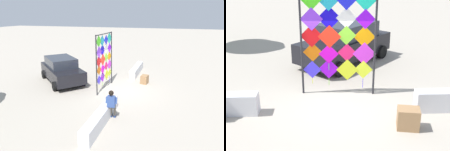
% 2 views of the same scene
% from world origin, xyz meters
% --- Properties ---
extents(ground, '(120.00, 120.00, 0.00)m').
position_xyz_m(ground, '(0.00, 0.00, 0.00)').
color(ground, '#ADA393').
extents(plaza_ledge_left, '(3.69, 0.45, 0.64)m').
position_xyz_m(plaza_ledge_left, '(-4.20, -0.22, 0.32)').
color(plaza_ledge_left, silver).
rests_on(plaza_ledge_left, ground).
extents(plaza_ledge_right, '(3.69, 0.45, 0.64)m').
position_xyz_m(plaza_ledge_right, '(4.20, -0.22, 0.32)').
color(plaza_ledge_right, silver).
rests_on(plaza_ledge_right, ground).
extents(kite_display_rack, '(2.47, 0.23, 3.60)m').
position_xyz_m(kite_display_rack, '(0.06, 1.11, 2.07)').
color(kite_display_rack, '#232328').
rests_on(kite_display_rack, ground).
extents(seated_vendor, '(0.67, 0.53, 1.49)m').
position_xyz_m(seated_vendor, '(-3.71, -0.55, 0.87)').
color(seated_vendor, '#666056').
rests_on(seated_vendor, ground).
extents(parked_car, '(4.49, 4.67, 1.76)m').
position_xyz_m(parked_car, '(0.51, 4.53, 0.89)').
color(parked_car, black).
rests_on(parked_car, ground).
extents(cardboard_box_large, '(0.66, 0.55, 0.59)m').
position_xyz_m(cardboard_box_large, '(1.87, -1.21, 0.30)').
color(cardboard_box_large, '#9E754C').
rests_on(cardboard_box_large, ground).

